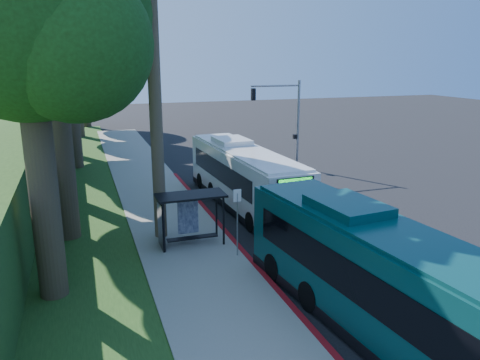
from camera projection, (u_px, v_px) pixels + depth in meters
name	position (u px, v px, depth m)	size (l,w,h in m)	color
ground	(297.00, 211.00, 27.20)	(140.00, 140.00, 0.00)	black
sidewalk	(173.00, 225.00, 24.87)	(4.50, 70.00, 0.12)	gray
red_curb	(239.00, 247.00, 21.94)	(0.25, 30.00, 0.13)	maroon
grass_verge	(61.00, 209.00, 27.63)	(8.00, 70.00, 0.06)	#234719
bus_shelter	(185.00, 209.00, 21.83)	(3.20, 1.51, 2.55)	black
stop_sign_pole	(237.00, 213.00, 20.39)	(0.35, 0.06, 3.17)	gray
traffic_signal_pole	(286.00, 114.00, 36.42)	(4.10, 0.30, 7.00)	gray
tree_2	(67.00, 33.00, 35.37)	(8.82, 8.40, 15.12)	#382B1E
tree_3	(42.00, 19.00, 41.67)	(10.08, 9.60, 17.28)	#382B1E
tree_4	(74.00, 48.00, 50.34)	(8.40, 8.00, 14.14)	#382B1E
tree_5	(83.00, 55.00, 58.16)	(7.35, 7.00, 12.86)	#382B1E
tree_6	(28.00, 25.00, 15.14)	(7.56, 7.20, 13.74)	#382B1E
white_bus	(243.00, 176.00, 27.78)	(3.23, 12.87, 3.81)	silver
teal_bus	(385.00, 280.00, 14.62)	(4.07, 13.41, 3.94)	#0A3B3C
pickup	(265.00, 163.00, 35.80)	(2.78, 6.03, 1.67)	white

